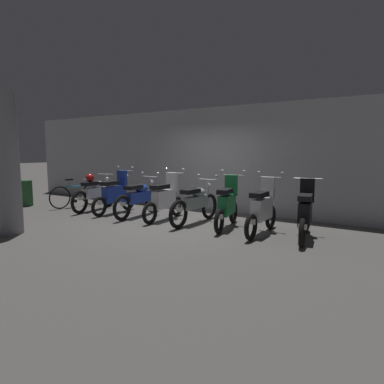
{
  "coord_description": "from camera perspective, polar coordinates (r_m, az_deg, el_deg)",
  "views": [
    {
      "loc": [
        4.63,
        -6.33,
        1.74
      ],
      "look_at": [
        0.33,
        0.3,
        0.75
      ],
      "focal_mm": 31.19,
      "sensor_mm": 36.0,
      "label": 1
    }
  ],
  "objects": [
    {
      "name": "motorbike_slot_0",
      "position": [
        10.14,
        -16.28,
        -0.02
      ],
      "size": [
        0.6,
        1.93,
        1.08
      ],
      "color": "black",
      "rests_on": "ground"
    },
    {
      "name": "back_wall",
      "position": [
        9.7,
        4.44,
        5.54
      ],
      "size": [
        16.0,
        0.3,
        2.95
      ],
      "primitive_type": "cube",
      "color": "#ADADB2",
      "rests_on": "ground"
    },
    {
      "name": "motorbike_slot_1",
      "position": [
        9.49,
        -13.01,
        -0.38
      ],
      "size": [
        0.59,
        1.68,
        1.29
      ],
      "color": "black",
      "rests_on": "ground"
    },
    {
      "name": "support_pillar",
      "position": [
        7.86,
        -29.12,
        4.31
      ],
      "size": [
        0.49,
        0.49,
        2.95
      ],
      "primitive_type": "cylinder",
      "color": "gray",
      "rests_on": "ground"
    },
    {
      "name": "ground_plane",
      "position": [
        8.04,
        -3.16,
        -5.37
      ],
      "size": [
        80.0,
        80.0,
        0.0
      ],
      "primitive_type": "plane",
      "color": "#565451"
    },
    {
      "name": "motorbike_slot_2",
      "position": [
        8.92,
        -9.08,
        -0.99
      ],
      "size": [
        0.59,
        1.95,
        1.15
      ],
      "color": "black",
      "rests_on": "ground"
    },
    {
      "name": "motorbike_slot_6",
      "position": [
        7.09,
        11.96,
        -2.85
      ],
      "size": [
        0.59,
        1.68,
        1.29
      ],
      "color": "black",
      "rests_on": "ground"
    },
    {
      "name": "motorbike_slot_4",
      "position": [
        7.95,
        0.62,
        -1.88
      ],
      "size": [
        0.59,
        1.95,
        1.15
      ],
      "color": "black",
      "rests_on": "ground"
    },
    {
      "name": "trash_bin",
      "position": [
        11.73,
        -26.57,
        -0.17
      ],
      "size": [
        0.41,
        0.41,
        0.8
      ],
      "primitive_type": "cylinder",
      "color": "#26592D",
      "rests_on": "ground"
    },
    {
      "name": "motorbike_slot_3",
      "position": [
        8.38,
        -4.64,
        -1.2
      ],
      "size": [
        0.59,
        1.68,
        1.29
      ],
      "color": "black",
      "rests_on": "ground"
    },
    {
      "name": "motorbike_slot_5",
      "position": [
        7.52,
        6.07,
        -2.16
      ],
      "size": [
        0.59,
        1.67,
        1.29
      ],
      "color": "black",
      "rests_on": "ground"
    },
    {
      "name": "bicycle",
      "position": [
        10.92,
        -19.22,
        -0.51
      ],
      "size": [
        0.5,
        1.72,
        0.89
      ],
      "color": "black",
      "rests_on": "ground"
    },
    {
      "name": "motorbike_slot_7",
      "position": [
        6.9,
        18.8,
        -3.37
      ],
      "size": [
        0.56,
        1.67,
        1.18
      ],
      "color": "black",
      "rests_on": "ground"
    }
  ]
}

